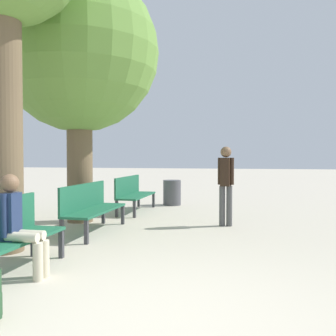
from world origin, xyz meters
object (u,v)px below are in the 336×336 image
(person_seated, at_px, (19,222))
(trash_bin, at_px, (172,193))
(tree_row_1, at_px, (79,54))
(bench_row_2, at_px, (133,192))
(pedestrian_near, at_px, (226,181))
(bench_row_1, at_px, (91,205))

(person_seated, distance_m, trash_bin, 6.69)
(tree_row_1, xyz_separation_m, person_seated, (0.92, -3.60, -2.93))
(bench_row_2, distance_m, trash_bin, 1.65)
(person_seated, xyz_separation_m, trash_bin, (0.49, 6.67, -0.28))
(bench_row_2, distance_m, pedestrian_near, 2.85)
(tree_row_1, xyz_separation_m, trash_bin, (1.41, 3.07, -3.21))
(bench_row_1, relative_size, trash_bin, 2.63)
(bench_row_2, relative_size, pedestrian_near, 1.18)
(pedestrian_near, distance_m, trash_bin, 3.44)
(bench_row_1, height_order, tree_row_1, tree_row_1)
(bench_row_1, distance_m, pedestrian_near, 2.69)
(tree_row_1, xyz_separation_m, pedestrian_near, (3.09, 0.12, -2.66))
(bench_row_2, bearing_deg, tree_row_1, -113.07)
(tree_row_1, relative_size, person_seated, 4.44)
(person_seated, distance_m, pedestrian_near, 4.32)
(person_seated, height_order, pedestrian_near, pedestrian_near)
(pedestrian_near, relative_size, trash_bin, 2.23)
(tree_row_1, bearing_deg, pedestrian_near, 2.31)
(bench_row_1, bearing_deg, bench_row_2, 90.00)
(bench_row_2, xyz_separation_m, trash_bin, (0.72, 1.47, -0.15))
(trash_bin, bearing_deg, tree_row_1, -114.60)
(tree_row_1, distance_m, trash_bin, 4.66)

